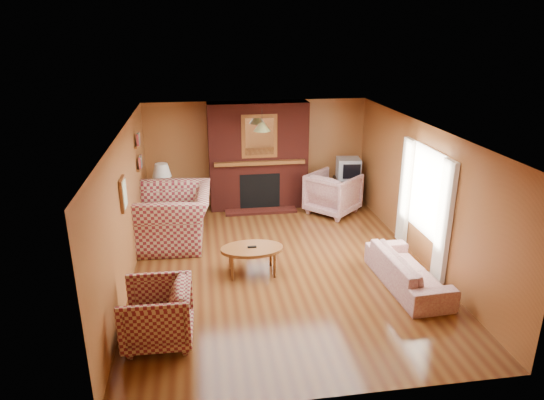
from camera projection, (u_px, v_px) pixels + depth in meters
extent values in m
plane|color=#4A2410|center=(280.00, 265.00, 8.47)|extent=(6.50, 6.50, 0.00)
plane|color=silver|center=(281.00, 129.00, 7.66)|extent=(6.50, 6.50, 0.00)
plane|color=#9B5F2F|center=(257.00, 153.00, 11.09)|extent=(6.50, 0.00, 6.50)
plane|color=#9B5F2F|center=(333.00, 305.00, 5.04)|extent=(6.50, 0.00, 6.50)
plane|color=#9B5F2F|center=(126.00, 209.00, 7.71)|extent=(0.00, 6.50, 6.50)
plane|color=#9B5F2F|center=(422.00, 193.00, 8.42)|extent=(0.00, 6.50, 6.50)
cube|color=#4A1610|center=(258.00, 156.00, 10.86)|extent=(2.20, 0.50, 2.40)
cube|color=black|center=(260.00, 191.00, 10.90)|extent=(0.90, 0.06, 0.80)
cube|color=#4A1610|center=(261.00, 211.00, 10.88)|extent=(1.60, 0.35, 0.06)
cube|color=brown|center=(260.00, 163.00, 10.64)|extent=(2.00, 0.18, 0.08)
cube|color=brown|center=(259.00, 136.00, 10.47)|extent=(0.78, 0.05, 0.95)
cube|color=white|center=(260.00, 137.00, 10.44)|extent=(0.62, 0.02, 0.80)
cube|color=beige|center=(444.00, 222.00, 7.58)|extent=(0.08, 0.35, 2.00)
cube|color=beige|center=(405.00, 192.00, 8.98)|extent=(0.08, 0.35, 2.00)
cube|color=white|center=(427.00, 192.00, 8.20)|extent=(0.03, 1.10, 1.50)
cube|color=brown|center=(139.00, 167.00, 9.44)|extent=(0.06, 0.55, 0.04)
cube|color=brown|center=(137.00, 145.00, 9.28)|extent=(0.06, 0.55, 0.04)
cube|color=brown|center=(123.00, 194.00, 7.32)|extent=(0.04, 0.40, 0.50)
cube|color=white|center=(125.00, 194.00, 7.32)|extent=(0.01, 0.32, 0.42)
cylinder|color=black|center=(262.00, 116.00, 9.86)|extent=(0.01, 0.01, 0.35)
cone|color=#AF9246|center=(262.00, 127.00, 9.94)|extent=(0.36, 0.36, 0.18)
imported|color=maroon|center=(173.00, 216.00, 9.23)|extent=(1.49, 1.68, 1.05)
imported|color=maroon|center=(157.00, 314.00, 6.31)|extent=(0.92, 0.90, 0.82)
imported|color=beige|center=(408.00, 270.00, 7.72)|extent=(0.81, 1.88, 0.54)
imported|color=beige|center=(333.00, 193.00, 10.73)|extent=(1.40, 1.39, 0.91)
ellipsoid|color=brown|center=(252.00, 249.00, 8.06)|extent=(1.04, 0.65, 0.05)
cube|color=black|center=(252.00, 247.00, 8.05)|extent=(0.15, 0.05, 0.02)
cylinder|color=brown|center=(271.00, 255.00, 8.38)|extent=(0.05, 0.05, 0.42)
cylinder|color=brown|center=(230.00, 258.00, 8.28)|extent=(0.05, 0.05, 0.42)
cylinder|color=brown|center=(275.00, 266.00, 7.99)|extent=(0.05, 0.05, 0.42)
cylinder|color=brown|center=(232.00, 269.00, 7.89)|extent=(0.05, 0.05, 0.42)
cube|color=brown|center=(164.00, 207.00, 10.35)|extent=(0.49, 0.49, 0.60)
sphere|color=silver|center=(163.00, 186.00, 10.20)|extent=(0.32, 0.32, 0.32)
cylinder|color=black|center=(162.00, 178.00, 10.14)|extent=(0.03, 0.03, 0.10)
cone|color=silver|center=(162.00, 170.00, 10.08)|extent=(0.40, 0.40, 0.28)
cube|color=black|center=(347.00, 191.00, 11.26)|extent=(0.63, 0.58, 0.64)
cube|color=#A0A3A8|center=(348.00, 168.00, 11.07)|extent=(0.57, 0.56, 0.47)
cube|color=black|center=(352.00, 172.00, 10.84)|extent=(0.39, 0.07, 0.33)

